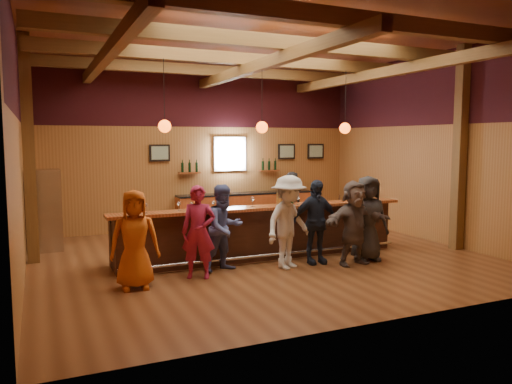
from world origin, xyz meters
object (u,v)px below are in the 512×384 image
stainless_fridge (45,210)px  ice_bucket (282,199)px  bar_counter (260,232)px  customer_denim (224,228)px  customer_navy (315,222)px  bartender (290,207)px  back_bar_cabinet (246,209)px  customer_dark (368,218)px  customer_brown (354,223)px  bottle_a (282,197)px  customer_redvest (199,232)px  customer_orange (135,239)px  customer_white (289,222)px

stainless_fridge → ice_bucket: bearing=-30.9°
bar_counter → customer_denim: customer_denim is taller
customer_navy → bartender: (0.55, 2.09, 0.01)m
bar_counter → back_bar_cabinet: 3.76m
customer_dark → ice_bucket: 1.79m
customer_navy → bartender: bartender is taller
stainless_fridge → customer_brown: size_ratio=1.08×
stainless_fridge → bottle_a: 5.27m
customer_navy → bartender: 2.16m
customer_redvest → bartender: size_ratio=0.98×
bartender → bottle_a: bartender is taller
customer_brown → customer_dark: (0.46, 0.18, 0.03)m
bottle_a → back_bar_cabinet: bearing=78.7°
customer_orange → customer_dark: size_ratio=0.95×
bar_counter → customer_brown: customer_brown is taller
customer_orange → ice_bucket: customer_orange is taller
customer_orange → bottle_a: bearing=24.1°
back_bar_cabinet → bottle_a: size_ratio=11.27×
bottle_a → customer_white: bearing=-109.7°
bottle_a → customer_navy: bearing=-68.6°
back_bar_cabinet → bartender: (0.12, -2.48, 0.37)m
bar_counter → bottle_a: (0.44, -0.18, 0.73)m
customer_brown → customer_dark: bearing=17.5°
customer_white → customer_navy: 0.68m
customer_brown → bottle_a: (-0.96, 1.21, 0.42)m
customer_orange → customer_dark: bearing=6.3°
bar_counter → customer_navy: size_ratio=3.77×
stainless_fridge → ice_bucket: 5.27m
customer_white → bartender: bearing=37.6°
customer_brown → bartender: bearing=88.4°
customer_brown → customer_denim: bearing=162.7°
stainless_fridge → customer_navy: 5.97m
back_bar_cabinet → customer_white: 4.85m
customer_white → customer_brown: 1.33m
customer_orange → customer_white: 2.91m
customer_denim → customer_dark: customer_dark is taller
back_bar_cabinet → customer_denim: customer_denim is taller
customer_redvest → customer_white: bearing=23.9°
customer_dark → customer_denim: bearing=-178.6°
bar_counter → customer_redvest: 2.01m
stainless_fridge → bartender: stainless_fridge is taller
customer_denim → customer_navy: customer_navy is taller
bartender → ice_bucket: bartender is taller
back_bar_cabinet → bartender: size_ratio=2.37×
back_bar_cabinet → ice_bucket: size_ratio=16.58×
stainless_fridge → customer_white: 5.53m
bar_counter → customer_white: customer_white is taller
customer_orange → stainless_fridge: bearing=115.2°
stainless_fridge → customer_redvest: (2.45, -3.52, -0.07)m
bar_counter → customer_dark: 2.25m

